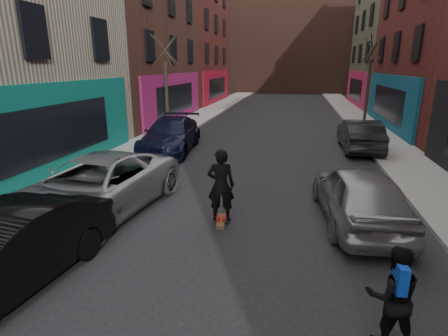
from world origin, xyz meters
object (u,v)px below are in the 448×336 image
at_px(tree_right_far, 369,74).
at_px(skateboard, 221,221).
at_px(parked_right_end, 360,135).
at_px(pedestrian, 392,296).
at_px(parked_left_mid, 0,254).
at_px(parked_left_end, 171,135).
at_px(skateboarder, 221,185).
at_px(parked_left_far, 95,187).
at_px(parked_right_far, 358,194).
at_px(tree_left_far, 166,78).

distance_m(tree_right_far, skateboard, 19.16).
xyz_separation_m(parked_right_end, pedestrian, (-1.60, -13.22, 0.05)).
bearing_deg(parked_left_mid, skateboard, 53.77).
relative_size(parked_left_end, skateboarder, 2.83).
xyz_separation_m(parked_left_far, parked_left_end, (-0.57, 7.70, -0.01)).
height_order(parked_right_end, skateboarder, skateboarder).
distance_m(tree_right_far, parked_left_far, 20.66).
xyz_separation_m(parked_left_end, pedestrian, (7.53, -11.18, 0.02)).
height_order(tree_right_far, pedestrian, tree_right_far).
bearing_deg(pedestrian, skateboard, -49.89).
bearing_deg(parked_left_end, parked_right_end, 7.05).
distance_m(parked_left_mid, pedestrian, 6.73).
relative_size(parked_left_far, skateboarder, 3.00).
bearing_deg(parked_left_end, skateboarder, -66.83).
distance_m(parked_left_mid, parked_right_far, 8.28).
bearing_deg(tree_left_far, parked_right_far, -49.04).
bearing_deg(tree_right_far, pedestrian, -98.56).
xyz_separation_m(parked_left_end, skateboard, (4.15, -7.57, -0.76)).
height_order(tree_left_far, parked_right_end, tree_left_far).
distance_m(parked_left_end, skateboarder, 8.64).
height_order(parked_left_far, parked_right_far, parked_left_far).
xyz_separation_m(tree_right_far, skateboard, (-6.58, -17.66, -3.48)).
xyz_separation_m(parked_left_mid, parked_left_end, (-0.80, 11.28, 0.03)).
relative_size(tree_right_far, parked_left_end, 1.22).
distance_m(skateboard, skateboarder, 1.03).
distance_m(parked_right_far, skateboard, 3.75).
height_order(parked_left_mid, parked_left_end, parked_left_end).
relative_size(parked_left_end, parked_right_far, 1.20).
xyz_separation_m(parked_right_end, skateboarder, (-4.98, -9.61, 0.31)).
bearing_deg(parked_left_mid, skateboarder, 53.77).
xyz_separation_m(parked_left_mid, parked_left_far, (-0.23, 3.59, 0.04)).
relative_size(parked_left_end, pedestrian, 3.42).
relative_size(parked_left_mid, skateboarder, 2.40).
relative_size(tree_right_far, parked_right_far, 1.46).
bearing_deg(tree_right_far, skateboarder, -110.43).
relative_size(parked_left_mid, parked_right_end, 1.01).
bearing_deg(tree_right_far, parked_left_far, -119.73).
bearing_deg(parked_left_mid, tree_right_far, 70.91).
height_order(tree_left_far, parked_left_mid, tree_left_far).
distance_m(tree_left_far, skateboarder, 13.23).
bearing_deg(skateboard, parked_right_end, 54.64).
relative_size(tree_left_far, parked_left_far, 1.10).
distance_m(tree_right_far, parked_right_far, 17.31).
bearing_deg(parked_right_far, parked_right_end, -104.79).
xyz_separation_m(parked_left_mid, pedestrian, (6.73, 0.10, 0.04)).
relative_size(tree_right_far, pedestrian, 4.18).
bearing_deg(parked_left_end, pedestrian, -61.59).
bearing_deg(parked_right_end, skateboard, 61.85).
xyz_separation_m(parked_right_far, parked_right_end, (1.40, 8.78, -0.02)).
relative_size(parked_left_end, skateboard, 6.95).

